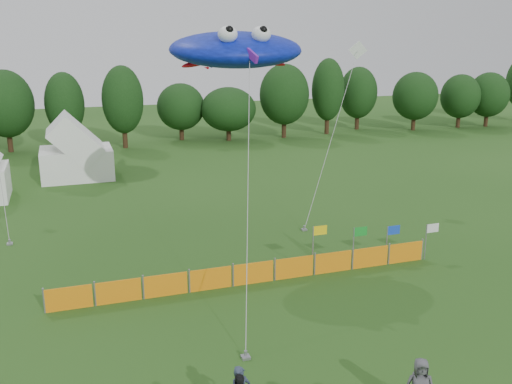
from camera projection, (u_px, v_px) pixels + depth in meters
name	position (u px, v px, depth m)	size (l,w,h in m)	color
treeline	(148.00, 104.00, 57.87)	(104.57, 8.78, 8.36)	#382314
tent_right	(76.00, 154.00, 44.70)	(5.51, 4.41, 3.89)	white
barrier_fence	(253.00, 273.00, 25.86)	(17.90, 0.06, 1.00)	orange
flag_row	(372.00, 239.00, 27.72)	(6.73, 0.46, 2.27)	gray
stingray_kite	(234.00, 50.00, 28.55)	(7.20, 19.81, 11.44)	#0E23CD
small_kite_white	(344.00, 95.00, 36.75)	(7.22, 6.70, 10.59)	white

